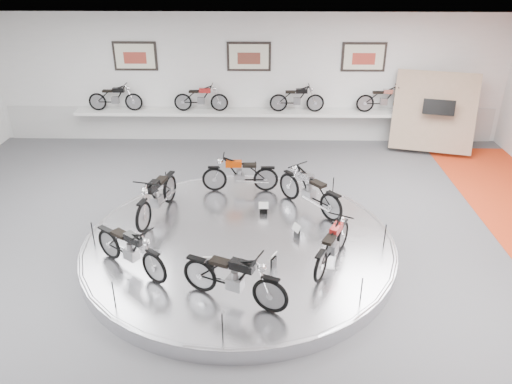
{
  "coord_description": "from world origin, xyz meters",
  "views": [
    {
      "loc": [
        0.53,
        -8.51,
        5.78
      ],
      "look_at": [
        0.35,
        0.6,
        1.24
      ],
      "focal_mm": 35.0,
      "sensor_mm": 36.0,
      "label": 1
    }
  ],
  "objects_px": {
    "display_platform": "(239,245)",
    "bike_c": "(157,195)",
    "bike_f": "(333,244)",
    "bike_d": "(130,248)",
    "bike_b": "(240,174)",
    "shelf": "(249,113)",
    "bike_e": "(234,277)",
    "bike_a": "(310,190)"
  },
  "relations": [
    {
      "from": "shelf",
      "to": "display_platform",
      "type": "bearing_deg",
      "value": -90.0
    },
    {
      "from": "bike_e",
      "to": "bike_c",
      "type": "bearing_deg",
      "value": 146.09
    },
    {
      "from": "bike_a",
      "to": "display_platform",
      "type": "bearing_deg",
      "value": 90.57
    },
    {
      "from": "bike_f",
      "to": "bike_d",
      "type": "bearing_deg",
      "value": 120.96
    },
    {
      "from": "bike_d",
      "to": "bike_e",
      "type": "bearing_deg",
      "value": 12.53
    },
    {
      "from": "display_platform",
      "to": "bike_d",
      "type": "xyz_separation_m",
      "value": [
        -1.94,
        -1.13,
        0.62
      ]
    },
    {
      "from": "display_platform",
      "to": "bike_f",
      "type": "height_order",
      "value": "bike_f"
    },
    {
      "from": "shelf",
      "to": "bike_d",
      "type": "relative_size",
      "value": 6.84
    },
    {
      "from": "bike_f",
      "to": "display_platform",
      "type": "bearing_deg",
      "value": 91.47
    },
    {
      "from": "bike_c",
      "to": "bike_f",
      "type": "xyz_separation_m",
      "value": [
        3.67,
        -1.81,
        -0.07
      ]
    },
    {
      "from": "bike_f",
      "to": "bike_e",
      "type": "bearing_deg",
      "value": 149.52
    },
    {
      "from": "bike_b",
      "to": "bike_d",
      "type": "relative_size",
      "value": 0.99
    },
    {
      "from": "bike_b",
      "to": "shelf",
      "type": "bearing_deg",
      "value": -92.01
    },
    {
      "from": "shelf",
      "to": "bike_b",
      "type": "height_order",
      "value": "bike_b"
    },
    {
      "from": "bike_c",
      "to": "bike_d",
      "type": "bearing_deg",
      "value": 11.02
    },
    {
      "from": "bike_a",
      "to": "shelf",
      "type": "bearing_deg",
      "value": -23.33
    },
    {
      "from": "bike_c",
      "to": "display_platform",
      "type": "bearing_deg",
      "value": 76.01
    },
    {
      "from": "bike_b",
      "to": "bike_c",
      "type": "relative_size",
      "value": 0.91
    },
    {
      "from": "bike_d",
      "to": "shelf",
      "type": "bearing_deg",
      "value": 112.01
    },
    {
      "from": "bike_b",
      "to": "bike_f",
      "type": "relative_size",
      "value": 1.05
    },
    {
      "from": "bike_c",
      "to": "bike_d",
      "type": "relative_size",
      "value": 1.08
    },
    {
      "from": "display_platform",
      "to": "bike_c",
      "type": "xyz_separation_m",
      "value": [
        -1.86,
        0.96,
        0.66
      ]
    },
    {
      "from": "bike_c",
      "to": "bike_f",
      "type": "height_order",
      "value": "bike_c"
    },
    {
      "from": "bike_d",
      "to": "bike_f",
      "type": "height_order",
      "value": "bike_d"
    },
    {
      "from": "display_platform",
      "to": "bike_e",
      "type": "bearing_deg",
      "value": -89.35
    },
    {
      "from": "display_platform",
      "to": "bike_b",
      "type": "bearing_deg",
      "value": 92.13
    },
    {
      "from": "bike_a",
      "to": "bike_d",
      "type": "relative_size",
      "value": 1.06
    },
    {
      "from": "display_platform",
      "to": "bike_c",
      "type": "relative_size",
      "value": 3.67
    },
    {
      "from": "bike_a",
      "to": "bike_f",
      "type": "distance_m",
      "value": 2.2
    },
    {
      "from": "bike_a",
      "to": "bike_d",
      "type": "distance_m",
      "value": 4.26
    },
    {
      "from": "bike_f",
      "to": "bike_b",
      "type": "bearing_deg",
      "value": 58.01
    },
    {
      "from": "bike_d",
      "to": "bike_e",
      "type": "relative_size",
      "value": 0.96
    },
    {
      "from": "bike_b",
      "to": "bike_f",
      "type": "height_order",
      "value": "bike_b"
    },
    {
      "from": "display_platform",
      "to": "bike_b",
      "type": "distance_m",
      "value": 2.34
    },
    {
      "from": "shelf",
      "to": "bike_d",
      "type": "bearing_deg",
      "value": -104.45
    },
    {
      "from": "bike_b",
      "to": "bike_c",
      "type": "height_order",
      "value": "bike_c"
    },
    {
      "from": "bike_f",
      "to": "shelf",
      "type": "bearing_deg",
      "value": 40.66
    },
    {
      "from": "display_platform",
      "to": "bike_e",
      "type": "xyz_separation_m",
      "value": [
        0.02,
        -2.0,
        0.64
      ]
    },
    {
      "from": "bike_d",
      "to": "bike_b",
      "type": "bearing_deg",
      "value": 97.72
    },
    {
      "from": "shelf",
      "to": "bike_e",
      "type": "relative_size",
      "value": 6.58
    },
    {
      "from": "display_platform",
      "to": "shelf",
      "type": "distance_m",
      "value": 6.46
    },
    {
      "from": "bike_a",
      "to": "bike_e",
      "type": "bearing_deg",
      "value": 115.28
    }
  ]
}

